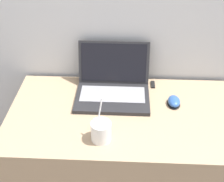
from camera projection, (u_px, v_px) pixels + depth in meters
desk at (124, 165)px, 1.68m from camera, size 1.11×0.60×0.72m
laptop at (113, 85)px, 1.56m from camera, size 0.36×0.31×0.23m
drink_cup at (101, 131)px, 1.30m from camera, size 0.09×0.09×0.20m
computer_mouse at (174, 102)px, 1.51m from camera, size 0.06×0.09×0.04m
usb_stick at (153, 85)px, 1.65m from camera, size 0.02×0.06×0.01m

